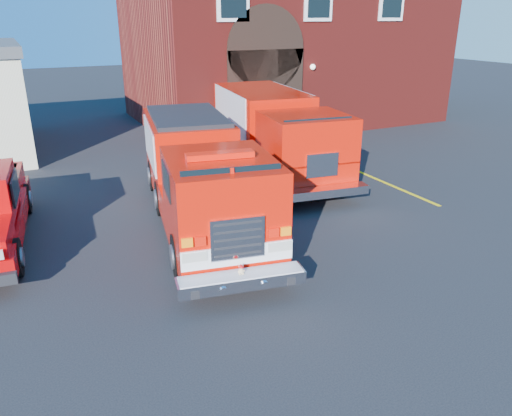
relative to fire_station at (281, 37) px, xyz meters
name	(u,v)px	position (x,y,z in m)	size (l,w,h in m)	color
ground	(235,240)	(-8.99, -13.98, -4.25)	(100.00, 100.00, 0.00)	black
parking_stripe_near	(405,191)	(-2.49, -12.98, -4.25)	(0.12, 3.00, 0.01)	#E0BC0B
parking_stripe_mid	(350,168)	(-2.49, -9.98, -4.25)	(0.12, 3.00, 0.01)	#E0BC0B
parking_stripe_far	(308,150)	(-2.49, -6.98, -4.25)	(0.12, 3.00, 0.01)	#E0BC0B
fire_station	(281,37)	(0.00, 0.00, 0.00)	(15.20, 10.20, 8.45)	maroon
fire_engine	(201,175)	(-9.32, -12.50, -2.88)	(3.89, 8.91, 2.66)	black
secondary_truck	(274,130)	(-5.18, -8.90, -2.76)	(3.75, 8.72, 2.74)	black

